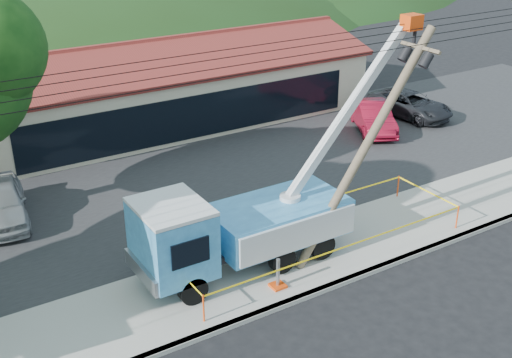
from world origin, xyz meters
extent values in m
plane|color=black|center=(0.00, 0.00, 0.00)|extent=(120.00, 120.00, 0.00)
cube|color=#AEACA2|center=(0.00, 2.10, 0.07)|extent=(60.00, 0.25, 0.15)
cube|color=#AEACA2|center=(0.00, 4.00, 0.07)|extent=(60.00, 4.00, 0.15)
cube|color=#28282B|center=(0.00, 12.00, 0.05)|extent=(60.00, 12.00, 0.10)
cube|color=beige|center=(4.00, 20.00, 1.70)|extent=(22.00, 8.00, 3.40)
cube|color=black|center=(4.00, 15.98, 1.43)|extent=(18.04, 0.08, 2.21)
cube|color=maroon|center=(4.00, 18.00, 3.90)|extent=(22.50, 4.53, 1.52)
cube|color=maroon|center=(4.00, 22.00, 3.90)|extent=(22.50, 4.53, 1.52)
cube|color=maroon|center=(4.00, 20.00, 4.55)|extent=(22.50, 0.30, 0.25)
ellipsoid|color=#1D3513|center=(10.00, 55.00, 0.00)|extent=(89.60, 64.00, 32.00)
cylinder|color=black|center=(0.00, 3.10, 7.35)|extent=(60.00, 0.02, 0.02)
cylinder|color=black|center=(0.00, 3.60, 7.47)|extent=(60.00, 0.02, 0.02)
cylinder|color=black|center=(0.00, 4.10, 7.59)|extent=(60.00, 0.02, 0.02)
cylinder|color=black|center=(0.00, 4.50, 7.71)|extent=(60.00, 0.02, 0.02)
cylinder|color=black|center=(-2.58, 3.58, 0.63)|extent=(0.94, 0.31, 0.94)
cylinder|color=black|center=(-2.58, 5.78, 0.63)|extent=(0.94, 0.31, 0.94)
cylinder|color=black|center=(0.76, 3.58, 0.63)|extent=(0.94, 0.31, 0.94)
cylinder|color=black|center=(0.76, 5.78, 0.63)|extent=(0.94, 0.31, 0.94)
cylinder|color=black|center=(2.43, 3.58, 0.63)|extent=(0.94, 0.31, 0.94)
cylinder|color=black|center=(2.43, 5.78, 0.63)|extent=(0.94, 0.31, 0.94)
cube|color=black|center=(0.13, 4.68, 0.89)|extent=(6.89, 1.04, 0.26)
cube|color=teal|center=(-2.69, 4.68, 1.93)|extent=(2.09, 2.51, 2.19)
cube|color=silver|center=(-2.69, 4.68, 3.08)|extent=(2.09, 2.51, 0.13)
cube|color=black|center=(-3.68, 4.68, 2.09)|extent=(0.08, 1.88, 0.94)
cube|color=gray|center=(-3.78, 4.68, 1.10)|extent=(0.16, 2.40, 0.52)
cube|color=teal|center=(1.28, 4.68, 1.51)|extent=(4.81, 2.51, 1.25)
cylinder|color=silver|center=(1.80, 4.68, 1.98)|extent=(0.73, 0.73, 0.63)
cube|color=silver|center=(4.19, 4.68, 5.00)|extent=(4.99, 0.29, 5.70)
cube|color=gray|center=(4.50, 4.68, 5.26)|extent=(3.01, 0.19, 3.43)
cube|color=#F8460D|center=(6.58, 4.47, 7.75)|extent=(0.63, 0.52, 0.52)
cube|color=#F8460D|center=(0.13, 2.90, 0.20)|extent=(0.47, 0.47, 0.08)
cube|color=#F8460D|center=(2.85, 6.45, 0.20)|extent=(0.47, 0.47, 0.08)
cylinder|color=brown|center=(4.00, 3.53, 3.95)|extent=(5.41, 0.31, 7.78)
cube|color=brown|center=(6.14, 3.53, 7.11)|extent=(0.16, 1.74, 0.16)
cylinder|color=black|center=(5.95, 4.01, 6.82)|extent=(0.56, 0.35, 0.59)
cylinder|color=black|center=(5.95, 3.04, 6.82)|extent=(0.56, 0.35, 0.59)
cylinder|color=#F8460D|center=(-2.73, 2.58, 0.62)|extent=(0.06, 0.06, 0.94)
cylinder|color=#F8460D|center=(8.08, 2.58, 0.62)|extent=(0.06, 0.06, 0.94)
cylinder|color=#F8460D|center=(8.08, 5.78, 0.62)|extent=(0.06, 0.06, 0.94)
cylinder|color=#F8460D|center=(-2.73, 5.78, 0.62)|extent=(0.06, 0.06, 0.94)
cube|color=yellow|center=(2.67, 2.58, 1.04)|extent=(10.82, 0.01, 0.06)
cube|color=yellow|center=(8.08, 4.18, 1.04)|extent=(0.01, 3.19, 0.06)
cube|color=yellow|center=(2.67, 5.78, 1.04)|extent=(10.82, 0.01, 0.06)
cube|color=yellow|center=(-2.73, 4.18, 1.04)|extent=(0.01, 3.19, 0.06)
imported|color=#A1A4A8|center=(-6.37, 12.44, 0.00)|extent=(2.54, 4.85, 1.57)
imported|color=maroon|center=(12.59, 12.48, 0.00)|extent=(3.54, 4.84, 1.52)
imported|color=black|center=(15.90, 13.11, 0.00)|extent=(2.90, 5.23, 1.38)
camera|label=1|loc=(-9.72, -11.51, 12.06)|focal=45.00mm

